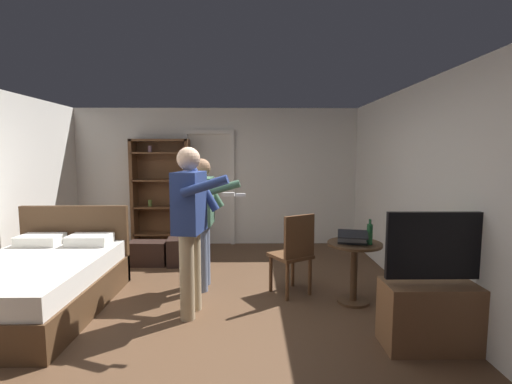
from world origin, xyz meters
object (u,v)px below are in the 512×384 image
Objects in this scene: suitcase_dark at (184,252)px; suitcase_small at (148,253)px; bed at (37,283)px; bookshelf at (161,189)px; person_striped_shirt at (203,214)px; bottle_on_table at (370,234)px; person_blue_shirt at (191,219)px; wooden_chair at (294,251)px; tv_flatscreen at (440,307)px; side_table at (354,262)px; laptop at (352,239)px.

suitcase_small is at bearing 173.23° from suitcase_dark.
bed is 2.94m from bookshelf.
person_striped_shirt reaches higher than suitcase_small.
suitcase_small is at bearing 152.12° from bottle_on_table.
wooden_chair is at bearing 24.01° from person_blue_shirt.
bottle_on_table is 1.96m from person_blue_shirt.
bookshelf is at bearing 94.11° from suitcase_small.
tv_flatscreen is at bearing -11.70° from bed.
suitcase_small is (-0.98, 0.96, -0.76)m from person_striped_shirt.
bottle_on_table is 0.29× the size of wooden_chair.
laptop is at bearing -133.77° from side_table.
suitcase_small is (-2.75, 1.45, -0.29)m from side_table.
person_striped_shirt is at bearing 163.43° from bottle_on_table.
person_striped_shirt reaches higher than wooden_chair.
bookshelf reaches higher than side_table.
bottle_on_table is 2.00m from person_striped_shirt.
laptop is 0.40× the size of wooden_chair.
bookshelf is 6.89× the size of bottle_on_table.
tv_flatscreen is at bearing -47.44° from bookshelf.
person_blue_shirt reaches higher than suitcase_small.
person_blue_shirt is (-1.14, -0.51, 0.48)m from wooden_chair.
suitcase_small is at bearing 118.73° from person_blue_shirt.
suitcase_dark is (-0.41, 1.72, -0.82)m from person_blue_shirt.
bottle_on_table is at bearing -42.27° from bookshelf.
person_striped_shirt is (-1.11, 0.26, 0.40)m from wooden_chair.
person_blue_shirt is (-1.80, -0.28, 0.56)m from side_table.
tv_flatscreen is 0.69× the size of person_blue_shirt.
bookshelf is 1.10× the size of person_blue_shirt.
side_table is 0.70m from wooden_chair.
laptop is 1.82m from person_striped_shirt.
bed is 4.24× the size of suitcase_dark.
bed is 1.14× the size of person_blue_shirt.
wooden_chair reaches higher than laptop.
bed is 2.89× the size of side_table.
person_blue_shirt is 3.71× the size of suitcase_dark.
person_blue_shirt is at bearing 162.96° from tv_flatscreen.
bed reaches higher than bottle_on_table.
bookshelf is 4.95× the size of laptop.
laptop is 0.70m from wooden_chair.
laptop reaches higher than suitcase_small.
bookshelf reaches higher than bed.
person_blue_shirt is (1.00, -2.88, -0.03)m from bookshelf.
person_blue_shirt reaches higher than bottle_on_table.
wooden_chair is 0.56× the size of person_blue_shirt.
bookshelf is 3.05m from person_blue_shirt.
person_blue_shirt is at bearing -171.08° from side_table.
suitcase_small is (0.05, -1.15, -0.87)m from bookshelf.
suitcase_dark is 0.85× the size of suitcase_small.
laptop is 3.14m from suitcase_small.
bookshelf is 3.46× the size of suitcase_small.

